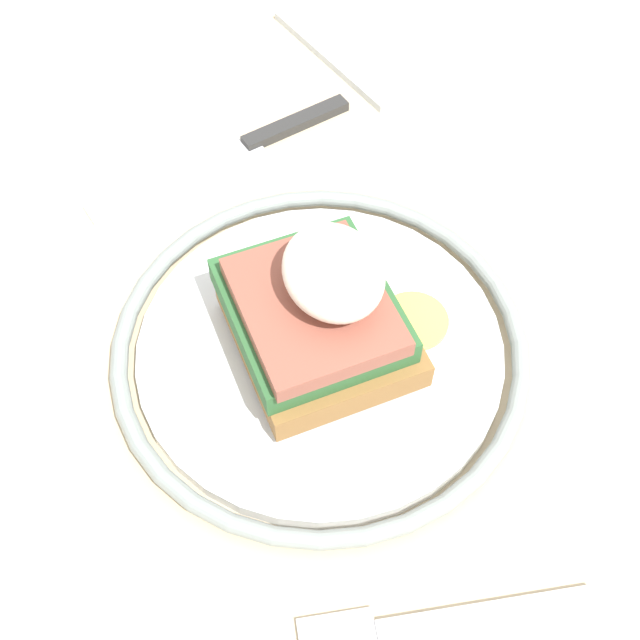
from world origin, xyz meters
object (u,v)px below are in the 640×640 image
(knife, at_px, (244,146))
(plate, at_px, (320,347))
(sandwich, at_px, (320,309))
(fork, at_px, (431,622))
(napkin, at_px, (397,28))

(knife, bearing_deg, plate, 175.03)
(sandwich, bearing_deg, fork, 176.94)
(sandwich, relative_size, knife, 0.60)
(sandwich, height_order, napkin, sandwich)
(plate, bearing_deg, knife, -4.97)
(plate, relative_size, napkin, 1.69)
(sandwich, distance_m, fork, 0.16)
(fork, xyz_separation_m, napkin, (0.41, -0.18, 0.00))
(sandwich, distance_m, knife, 0.18)
(plate, distance_m, fork, 0.16)
(plate, relative_size, fork, 1.67)
(fork, xyz_separation_m, knife, (0.33, -0.02, 0.00))
(plate, xyz_separation_m, napkin, (0.26, -0.17, -0.00))
(sandwich, xyz_separation_m, napkin, (0.26, -0.17, -0.04))
(sandwich, bearing_deg, knife, -4.93)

